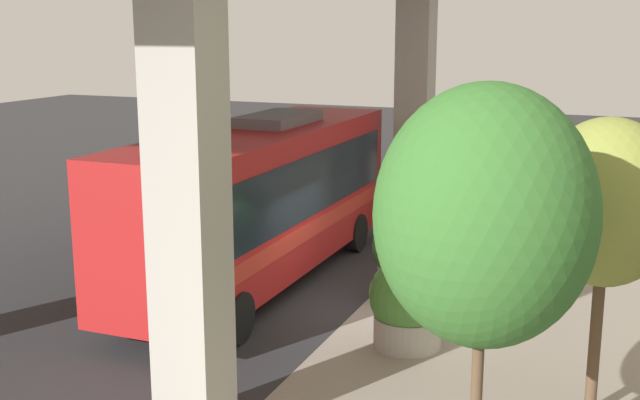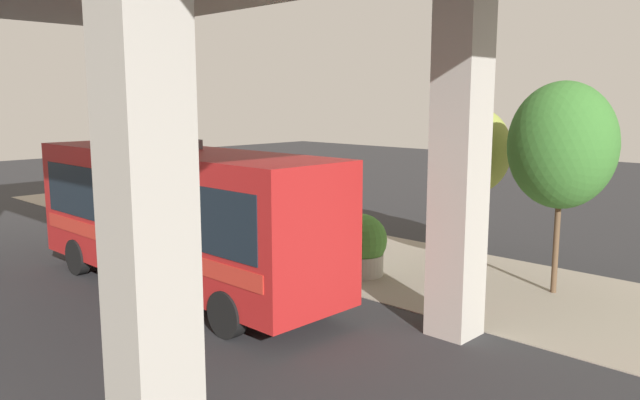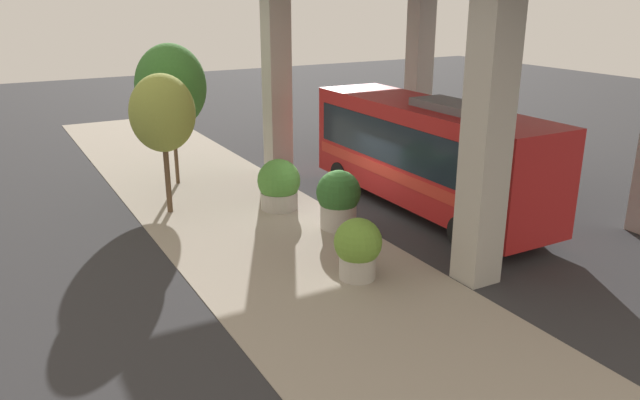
% 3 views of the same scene
% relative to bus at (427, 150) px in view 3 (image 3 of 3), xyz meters
% --- Properties ---
extents(ground_plane, '(80.00, 80.00, 0.00)m').
position_rel_bus_xyz_m(ground_plane, '(-2.72, 0.90, -2.07)').
color(ground_plane, '#2D2D30').
rests_on(ground_plane, ground).
extents(sidewalk_strip, '(6.00, 40.00, 0.02)m').
position_rel_bus_xyz_m(sidewalk_strip, '(-5.72, 0.90, -2.06)').
color(sidewalk_strip, gray).
rests_on(sidewalk_strip, ground).
extents(bus, '(2.67, 10.00, 3.83)m').
position_rel_bus_xyz_m(bus, '(0.00, 0.00, 0.00)').
color(bus, '#B21E1E').
rests_on(bus, ground).
extents(fire_hydrant, '(0.40, 0.19, 1.09)m').
position_rel_bus_xyz_m(fire_hydrant, '(-4.47, -2.33, -1.52)').
color(fire_hydrant, red).
rests_on(fire_hydrant, ground).
extents(planter_front, '(1.38, 1.38, 1.86)m').
position_rel_bus_xyz_m(planter_front, '(-3.40, -0.05, -1.11)').
color(planter_front, '#ADA89E').
rests_on(planter_front, ground).
extents(planter_middle, '(1.23, 1.23, 1.63)m').
position_rel_bus_xyz_m(planter_middle, '(-4.82, -3.41, -1.22)').
color(planter_middle, '#ADA89E').
rests_on(planter_middle, ground).
extents(planter_back, '(1.45, 1.45, 1.73)m').
position_rel_bus_xyz_m(planter_back, '(-4.22, 2.48, -1.23)').
color(planter_back, '#ADA89E').
rests_on(planter_back, ground).
extents(street_tree_near, '(2.59, 2.59, 5.29)m').
position_rel_bus_xyz_m(street_tree_near, '(-6.37, 7.04, 1.65)').
color(street_tree_near, brown).
rests_on(street_tree_near, ground).
extents(street_tree_far, '(2.09, 2.09, 4.61)m').
position_rel_bus_xyz_m(street_tree_far, '(-7.57, 3.96, 1.27)').
color(street_tree_far, brown).
rests_on(street_tree_far, ground).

